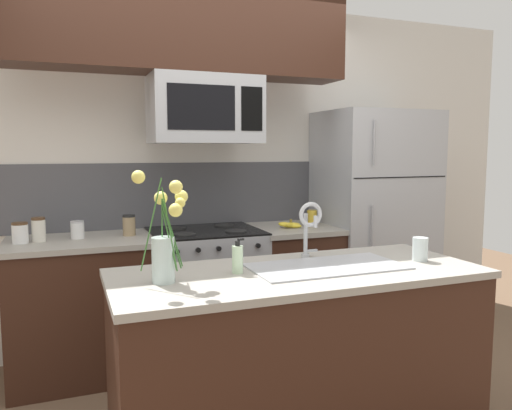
{
  "coord_description": "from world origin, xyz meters",
  "views": [
    {
      "loc": [
        -0.91,
        -2.48,
        1.49
      ],
      "look_at": [
        0.14,
        0.27,
        1.16
      ],
      "focal_mm": 35.0,
      "sensor_mm": 36.0,
      "label": 1
    }
  ],
  "objects_px": {
    "microwave": "(205,110)",
    "coffee_tin": "(312,217)",
    "storage_jar_short": "(77,230)",
    "sink_faucet": "(309,222)",
    "drinking_glass": "(420,249)",
    "storage_jar_tall": "(20,233)",
    "refrigerator": "(372,223)",
    "storage_jar_squat": "(129,225)",
    "stove_range": "(206,294)",
    "dish_soap_bottle": "(238,259)",
    "banana_bunch": "(291,225)",
    "flower_vase": "(165,243)",
    "storage_jar_medium": "(39,230)"
  },
  "relations": [
    {
      "from": "dish_soap_bottle",
      "to": "sink_faucet",
      "type": "bearing_deg",
      "value": 18.41
    },
    {
      "from": "dish_soap_bottle",
      "to": "microwave",
      "type": "bearing_deg",
      "value": 81.66
    },
    {
      "from": "storage_jar_medium",
      "to": "storage_jar_short",
      "type": "distance_m",
      "value": 0.23
    },
    {
      "from": "storage_jar_tall",
      "to": "storage_jar_short",
      "type": "distance_m",
      "value": 0.34
    },
    {
      "from": "storage_jar_medium",
      "to": "sink_faucet",
      "type": "bearing_deg",
      "value": -38.11
    },
    {
      "from": "coffee_tin",
      "to": "storage_jar_short",
      "type": "bearing_deg",
      "value": -179.64
    },
    {
      "from": "stove_range",
      "to": "drinking_glass",
      "type": "xyz_separation_m",
      "value": [
        0.8,
        -1.3,
        0.51
      ]
    },
    {
      "from": "dish_soap_bottle",
      "to": "storage_jar_squat",
      "type": "bearing_deg",
      "value": 105.61
    },
    {
      "from": "refrigerator",
      "to": "banana_bunch",
      "type": "relative_size",
      "value": 9.39
    },
    {
      "from": "banana_bunch",
      "to": "drinking_glass",
      "type": "distance_m",
      "value": 1.25
    },
    {
      "from": "drinking_glass",
      "to": "flower_vase",
      "type": "xyz_separation_m",
      "value": [
        -1.32,
        0.04,
        0.11
      ]
    },
    {
      "from": "stove_range",
      "to": "sink_faucet",
      "type": "distance_m",
      "value": 1.27
    },
    {
      "from": "storage_jar_short",
      "to": "sink_faucet",
      "type": "distance_m",
      "value": 1.58
    },
    {
      "from": "storage_jar_tall",
      "to": "banana_bunch",
      "type": "xyz_separation_m",
      "value": [
        1.82,
        -0.05,
        -0.04
      ]
    },
    {
      "from": "microwave",
      "to": "storage_jar_tall",
      "type": "relative_size",
      "value": 5.72
    },
    {
      "from": "storage_jar_tall",
      "to": "storage_jar_medium",
      "type": "relative_size",
      "value": 0.84
    },
    {
      "from": "sink_faucet",
      "to": "storage_jar_short",
      "type": "bearing_deg",
      "value": 135.83
    },
    {
      "from": "storage_jar_medium",
      "to": "flower_vase",
      "type": "xyz_separation_m",
      "value": [
        0.56,
        -1.26,
        0.1
      ]
    },
    {
      "from": "storage_jar_medium",
      "to": "flower_vase",
      "type": "bearing_deg",
      "value": -66.19
    },
    {
      "from": "storage_jar_short",
      "to": "storage_jar_squat",
      "type": "height_order",
      "value": "storage_jar_squat"
    },
    {
      "from": "refrigerator",
      "to": "drinking_glass",
      "type": "distance_m",
      "value": 1.45
    },
    {
      "from": "stove_range",
      "to": "microwave",
      "type": "bearing_deg",
      "value": -89.84
    },
    {
      "from": "banana_bunch",
      "to": "flower_vase",
      "type": "height_order",
      "value": "flower_vase"
    },
    {
      "from": "refrigerator",
      "to": "dish_soap_bottle",
      "type": "xyz_separation_m",
      "value": [
        -1.57,
        -1.23,
        0.09
      ]
    },
    {
      "from": "storage_jar_short",
      "to": "dish_soap_bottle",
      "type": "height_order",
      "value": "dish_soap_bottle"
    },
    {
      "from": "microwave",
      "to": "banana_bunch",
      "type": "height_order",
      "value": "microwave"
    },
    {
      "from": "storage_jar_squat",
      "to": "banana_bunch",
      "type": "relative_size",
      "value": 0.74
    },
    {
      "from": "microwave",
      "to": "drinking_glass",
      "type": "bearing_deg",
      "value": -57.88
    },
    {
      "from": "sink_faucet",
      "to": "flower_vase",
      "type": "xyz_separation_m",
      "value": [
        -0.8,
        -0.2,
        -0.02
      ]
    },
    {
      "from": "stove_range",
      "to": "microwave",
      "type": "xyz_separation_m",
      "value": [
        0.0,
        -0.02,
        1.3
      ]
    },
    {
      "from": "stove_range",
      "to": "storage_jar_tall",
      "type": "distance_m",
      "value": 1.29
    },
    {
      "from": "stove_range",
      "to": "storage_jar_medium",
      "type": "height_order",
      "value": "storage_jar_medium"
    },
    {
      "from": "storage_jar_medium",
      "to": "storage_jar_squat",
      "type": "bearing_deg",
      "value": 2.91
    },
    {
      "from": "stove_range",
      "to": "dish_soap_bottle",
      "type": "height_order",
      "value": "dish_soap_bottle"
    },
    {
      "from": "refrigerator",
      "to": "flower_vase",
      "type": "height_order",
      "value": "refrigerator"
    },
    {
      "from": "sink_faucet",
      "to": "flower_vase",
      "type": "height_order",
      "value": "flower_vase"
    },
    {
      "from": "storage_jar_short",
      "to": "flower_vase",
      "type": "bearing_deg",
      "value": -75.81
    },
    {
      "from": "refrigerator",
      "to": "drinking_glass",
      "type": "height_order",
      "value": "refrigerator"
    },
    {
      "from": "coffee_tin",
      "to": "dish_soap_bottle",
      "type": "xyz_separation_m",
      "value": [
        -1.04,
        -1.26,
        0.01
      ]
    },
    {
      "from": "stove_range",
      "to": "flower_vase",
      "type": "distance_m",
      "value": 1.5
    },
    {
      "from": "microwave",
      "to": "refrigerator",
      "type": "distance_m",
      "value": 1.64
    },
    {
      "from": "storage_jar_tall",
      "to": "sink_faucet",
      "type": "xyz_separation_m",
      "value": [
        1.46,
        -1.04,
        0.13
      ]
    },
    {
      "from": "sink_faucet",
      "to": "drinking_glass",
      "type": "xyz_separation_m",
      "value": [
        0.52,
        -0.24,
        -0.14
      ]
    },
    {
      "from": "storage_jar_short",
      "to": "sink_faucet",
      "type": "xyz_separation_m",
      "value": [
        1.13,
        -1.1,
        0.14
      ]
    },
    {
      "from": "refrigerator",
      "to": "storage_jar_squat",
      "type": "bearing_deg",
      "value": 179.49
    },
    {
      "from": "microwave",
      "to": "coffee_tin",
      "type": "relative_size",
      "value": 6.77
    },
    {
      "from": "refrigerator",
      "to": "storage_jar_short",
      "type": "xyz_separation_m",
      "value": [
        -2.25,
        0.02,
        0.07
      ]
    },
    {
      "from": "stove_range",
      "to": "drinking_glass",
      "type": "distance_m",
      "value": 1.61
    },
    {
      "from": "microwave",
      "to": "refrigerator",
      "type": "height_order",
      "value": "microwave"
    },
    {
      "from": "refrigerator",
      "to": "sink_faucet",
      "type": "bearing_deg",
      "value": -136.07
    }
  ]
}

